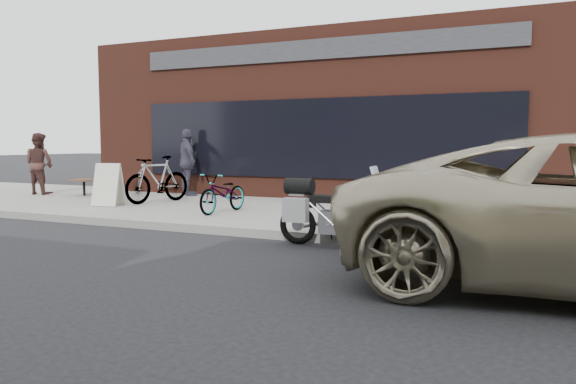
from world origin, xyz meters
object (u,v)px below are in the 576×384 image
cafe_patron_left (39,164)px  cafe_patron_right (187,162)px  motorcycle (331,212)px  bicycle_front (223,193)px  bicycle_rear (158,179)px  cafe_table (84,180)px  sandwich_sign (109,184)px

cafe_patron_left → cafe_patron_right: cafe_patron_right is taller
motorcycle → bicycle_front: (-3.06, 1.91, 0.02)m
bicycle_rear → cafe_table: bicycle_rear is taller
bicycle_rear → motorcycle: bearing=-14.1°
motorcycle → bicycle_rear: (-5.52, 2.93, 0.17)m
cafe_patron_left → bicycle_front: bearing=165.4°
motorcycle → cafe_patron_right: size_ratio=1.09×
sandwich_sign → cafe_table: bearing=133.9°
bicycle_front → bicycle_rear: (-2.46, 1.02, 0.15)m
motorcycle → cafe_table: motorcycle is taller
motorcycle → cafe_patron_left: cafe_patron_left is taller
bicycle_rear → cafe_patron_left: cafe_patron_left is taller
bicycle_front → sandwich_sign: sandwich_sign is taller
sandwich_sign → cafe_patron_left: 4.04m
bicycle_rear → cafe_patron_left: size_ratio=1.09×
bicycle_front → cafe_patron_left: size_ratio=0.91×
cafe_table → cafe_patron_right: cafe_patron_right is taller
bicycle_front → cafe_table: (-5.40, 1.62, 0.01)m
motorcycle → sandwich_sign: size_ratio=2.04×
bicycle_rear → sandwich_sign: size_ratio=1.92×
cafe_patron_left → sandwich_sign: bearing=156.8°
cafe_table → cafe_patron_left: (-1.45, -0.19, 0.44)m
bicycle_rear → sandwich_sign: 1.17m
cafe_table → bicycle_front: bearing=-16.7°
cafe_patron_left → bicycle_rear: bearing=171.8°
sandwich_sign → cafe_table: sandwich_sign is taller
sandwich_sign → cafe_patron_right: size_ratio=0.53×
motorcycle → cafe_patron_right: cafe_patron_right is taller
bicycle_rear → cafe_patron_right: (-0.39, 1.81, 0.35)m
cafe_table → cafe_patron_left: bearing=-172.6°
motorcycle → cafe_patron_right: bearing=140.6°
bicycle_front → cafe_table: 5.64m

